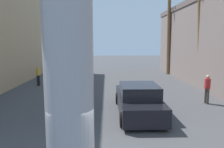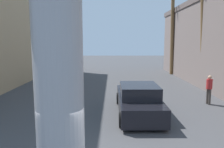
{
  "view_description": "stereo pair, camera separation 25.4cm",
  "coord_description": "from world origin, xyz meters",
  "px_view_note": "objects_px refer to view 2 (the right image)",
  "views": [
    {
      "loc": [
        -0.23,
        -4.45,
        3.58
      ],
      "look_at": [
        0.0,
        5.02,
        2.21
      ],
      "focal_mm": 35.0,
      "sensor_mm": 36.0,
      "label": 1
    },
    {
      "loc": [
        0.02,
        -4.45,
        3.58
      ],
      "look_at": [
        0.0,
        5.02,
        2.21
      ],
      "focal_mm": 35.0,
      "sensor_mm": 36.0,
      "label": 2
    }
  ],
  "objects_px": {
    "car_lead": "(139,100)",
    "palm_tree_far_right": "(173,23)",
    "pedestrian_far_left": "(41,74)",
    "pedestrian_mid_right": "(210,87)",
    "palm_tree_mid_right": "(204,11)"
  },
  "relations": [
    {
      "from": "palm_tree_far_right",
      "to": "palm_tree_mid_right",
      "type": "bearing_deg",
      "value": -88.01
    },
    {
      "from": "palm_tree_far_right",
      "to": "pedestrian_far_left",
      "type": "distance_m",
      "value": 15.07
    },
    {
      "from": "palm_tree_mid_right",
      "to": "pedestrian_far_left",
      "type": "distance_m",
      "value": 13.91
    },
    {
      "from": "palm_tree_mid_right",
      "to": "car_lead",
      "type": "bearing_deg",
      "value": -131.06
    },
    {
      "from": "pedestrian_far_left",
      "to": "palm_tree_far_right",
      "type": "bearing_deg",
      "value": 27.47
    },
    {
      "from": "car_lead",
      "to": "palm_tree_mid_right",
      "type": "distance_m",
      "value": 10.09
    },
    {
      "from": "palm_tree_mid_right",
      "to": "pedestrian_mid_right",
      "type": "height_order",
      "value": "palm_tree_mid_right"
    },
    {
      "from": "palm_tree_far_right",
      "to": "pedestrian_far_left",
      "type": "relative_size",
      "value": 5.58
    },
    {
      "from": "palm_tree_far_right",
      "to": "pedestrian_mid_right",
      "type": "xyz_separation_m",
      "value": [
        -1.09,
        -12.32,
        -4.71
      ]
    },
    {
      "from": "pedestrian_mid_right",
      "to": "pedestrian_far_left",
      "type": "bearing_deg",
      "value": 153.78
    },
    {
      "from": "pedestrian_mid_right",
      "to": "car_lead",
      "type": "bearing_deg",
      "value": -158.04
    },
    {
      "from": "pedestrian_far_left",
      "to": "pedestrian_mid_right",
      "type": "xyz_separation_m",
      "value": [
        11.61,
        -5.72,
        0.01
      ]
    },
    {
      "from": "car_lead",
      "to": "palm_tree_far_right",
      "type": "height_order",
      "value": "palm_tree_far_right"
    },
    {
      "from": "pedestrian_far_left",
      "to": "car_lead",
      "type": "bearing_deg",
      "value": -45.62
    },
    {
      "from": "palm_tree_far_right",
      "to": "pedestrian_far_left",
      "type": "xyz_separation_m",
      "value": [
        -12.7,
        -6.6,
        -4.72
      ]
    }
  ]
}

